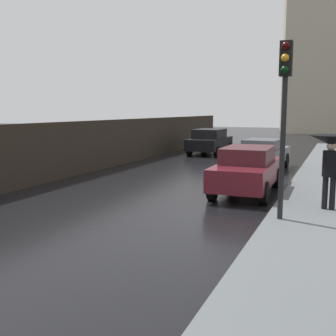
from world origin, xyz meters
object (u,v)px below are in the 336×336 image
Objects in this scene: car_grey_behind_camera at (262,154)px; traffic_light at (284,97)px; car_maroon_mid_road at (247,169)px; car_black_near_kerb at (210,141)px; pedestrian_with_umbrella_near at (331,149)px.

car_grey_behind_camera is 1.10× the size of traffic_light.
traffic_light is at bearing -67.39° from car_maroon_mid_road.
pedestrian_with_umbrella_near reaches higher than car_black_near_kerb.
car_maroon_mid_road is 4.22m from traffic_light.
traffic_light is at bearing 112.47° from car_black_near_kerb.
traffic_light is (1.92, -8.66, 2.21)m from car_grey_behind_camera.
car_maroon_mid_road is at bearing 112.23° from car_black_near_kerb.
car_grey_behind_camera is 9.14m from traffic_light.
car_maroon_mid_road is (4.55, -10.82, -0.01)m from car_black_near_kerb.
car_black_near_kerb is 2.30× the size of pedestrian_with_umbrella_near.
pedestrian_with_umbrella_near is at bearing 54.97° from traffic_light.
car_black_near_kerb is at bearing 113.05° from traffic_light.
car_black_near_kerb is at bearing 111.61° from car_maroon_mid_road.
car_grey_behind_camera is (-0.45, 5.33, -0.06)m from car_maroon_mid_road.
car_black_near_kerb is 0.99× the size of car_grey_behind_camera.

